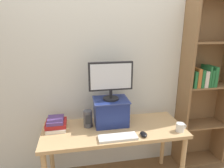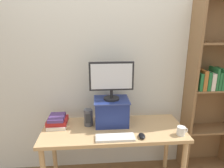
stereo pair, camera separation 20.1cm
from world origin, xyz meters
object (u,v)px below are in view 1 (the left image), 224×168
desk (114,135)px  bookshelf_unit (204,84)px  book_stack (56,124)px  computer_monitor (111,78)px  desk_speaker (88,119)px  computer_mouse (144,134)px  riser_box (111,111)px  coffee_mug (180,127)px  keyboard (118,137)px

desk → bookshelf_unit: bearing=12.1°
desk → book_stack: book_stack is taller
computer_monitor → desk_speaker: 0.49m
computer_monitor → computer_mouse: bearing=-49.6°
riser_box → book_stack: (-0.58, -0.01, -0.09)m
desk_speaker → computer_monitor: bearing=5.1°
book_stack → coffee_mug: (1.25, -0.29, -0.01)m
bookshelf_unit → book_stack: size_ratio=8.17×
desk → book_stack: 0.62m
computer_mouse → book_stack: size_ratio=0.41×
bookshelf_unit → book_stack: bookshelf_unit is taller
coffee_mug → desk_speaker: desk_speaker is taller
computer_mouse → bookshelf_unit: bearing=26.2°
desk → keyboard: 0.22m
keyboard → book_stack: (-0.60, 0.31, 0.04)m
computer_monitor → riser_box: bearing=90.0°
coffee_mug → computer_monitor: bearing=156.1°
desk → desk_speaker: 0.33m
desk → keyboard: (0.00, -0.20, 0.09)m
bookshelf_unit → desk_speaker: bookshelf_unit is taller
computer_monitor → desk_speaker: (-0.25, -0.02, -0.42)m
riser_box → coffee_mug: riser_box is taller
bookshelf_unit → keyboard: bearing=-159.0°
coffee_mug → desk_speaker: bearing=163.4°
book_stack → bookshelf_unit: bearing=4.7°
desk_speaker → riser_box: bearing=5.4°
book_stack → desk_speaker: bearing=-2.5°
computer_monitor → keyboard: 0.59m
computer_mouse → desk: bearing=141.9°
coffee_mug → riser_box: bearing=156.0°
book_stack → desk: bearing=-10.1°
desk_speaker → coffee_mug: bearing=-16.6°
computer_monitor → keyboard: size_ratio=1.23×
computer_mouse → book_stack: bearing=160.1°
computer_monitor → keyboard: computer_monitor is taller
bookshelf_unit → desk_speaker: size_ratio=11.43×
riser_box → computer_mouse: size_ratio=3.59×
keyboard → computer_mouse: computer_mouse is taller
bookshelf_unit → computer_mouse: size_ratio=20.04×
computer_mouse → book_stack: (-0.85, 0.31, 0.04)m
riser_box → computer_monitor: 0.37m
coffee_mug → book_stack: bearing=167.0°
riser_box → bookshelf_unit: bearing=6.6°
keyboard → computer_monitor: bearing=92.6°
coffee_mug → bookshelf_unit: bearing=39.5°
riser_box → coffee_mug: bearing=-24.0°
computer_mouse → coffee_mug: bearing=2.9°
desk → computer_monitor: bearing=95.4°
bookshelf_unit → coffee_mug: bearing=-140.5°
book_stack → coffee_mug: size_ratio=2.30×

